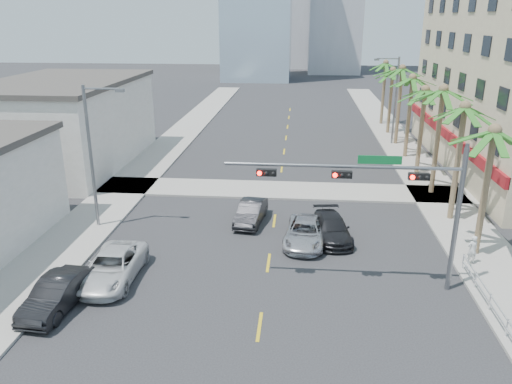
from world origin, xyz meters
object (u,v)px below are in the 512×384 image
car_lane_left (251,212)px  car_lane_center (305,232)px  traffic_signal_mast (390,191)px  car_parked_far (112,267)px  pedestrian (472,250)px  car_parked_mid (57,294)px  car_lane_right (332,228)px

car_lane_left → car_lane_center: (3.52, -2.88, -0.02)m
traffic_signal_mast → car_parked_far: 14.26m
car_parked_far → car_lane_center: (9.80, 5.31, -0.06)m
traffic_signal_mast → pedestrian: 7.10m
traffic_signal_mast → car_parked_mid: size_ratio=2.45×
car_parked_mid → car_lane_left: car_parked_mid is taller
traffic_signal_mast → pedestrian: traffic_signal_mast is taller
car_lane_right → car_lane_left: bearing=149.9°
car_lane_left → pedestrian: size_ratio=2.66×
traffic_signal_mast → car_lane_center: (-3.78, 4.79, -4.37)m
car_lane_center → pedestrian: size_ratio=3.07×
car_parked_far → car_lane_center: bearing=28.3°
car_lane_left → car_lane_right: 5.55m
car_parked_far → car_lane_left: size_ratio=1.26×
car_parked_far → traffic_signal_mast: bearing=2.0°
car_parked_far → car_lane_left: car_parked_far is taller
pedestrian → car_parked_mid: bearing=-0.1°
car_lane_center → car_parked_far: bearing=-146.1°
car_parked_mid → car_lane_center: (11.40, 8.10, -0.06)m
traffic_signal_mast → car_lane_right: bearing=111.4°
car_lane_center → car_lane_left: bearing=146.2°
car_lane_center → car_parked_mid: bearing=-139.2°
car_parked_mid → car_parked_far: car_parked_far is taller
car_parked_mid → car_lane_center: car_parked_mid is taller
car_lane_center → pedestrian: pedestrian is taller
car_parked_far → car_lane_left: (6.28, 8.19, -0.04)m
traffic_signal_mast → car_lane_left: 11.45m
car_parked_mid → car_lane_right: bearing=38.9°
car_lane_right → car_parked_far: bearing=-159.7°
pedestrian → car_lane_left: bearing=-38.4°
car_lane_left → car_lane_right: (5.13, -2.11, -0.02)m
traffic_signal_mast → car_lane_left: traffic_signal_mast is taller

